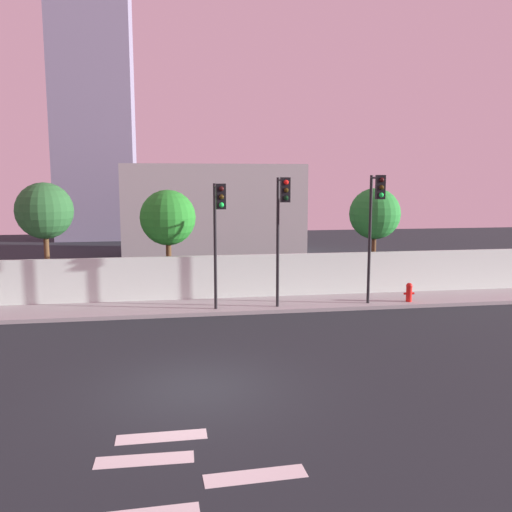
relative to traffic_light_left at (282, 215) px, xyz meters
name	(u,v)px	position (x,y,z in m)	size (l,w,h in m)	color
ground_plane	(197,389)	(-3.55, -6.99, -3.79)	(80.00, 80.00, 0.00)	#1F2529
sidewalk	(187,308)	(-3.55, 1.21, -3.72)	(36.00, 2.40, 0.15)	#979797
perimeter_wall	(185,278)	(-3.55, 2.50, -2.74)	(36.00, 0.18, 1.80)	silver
crosswalk_marking	(185,482)	(-3.95, -11.09, -3.79)	(3.74, 3.89, 0.01)	silver
traffic_light_left	(282,215)	(0.00, 0.00, 0.00)	(0.35, 1.32, 5.03)	black
traffic_light_center	(375,212)	(3.69, 0.04, 0.06)	(0.34, 1.25, 5.12)	black
traffic_light_right	(218,219)	(-2.40, -0.13, -0.14)	(0.36, 1.55, 4.81)	black
fire_hydrant	(409,292)	(5.45, 0.55, -3.23)	(0.44, 0.26, 0.78)	red
roadside_tree_leftmost	(45,211)	(-9.21, 3.41, 0.01)	(2.32, 2.32, 4.99)	brown
roadside_tree_midleft	(168,218)	(-4.23, 3.41, -0.32)	(2.36, 2.36, 4.68)	brown
roadside_tree_midright	(375,214)	(5.00, 3.41, -0.25)	(2.30, 2.30, 4.72)	brown
low_building_distant	(213,211)	(-1.31, 16.50, -0.76)	(11.63, 6.00, 6.06)	#9A9A9A
tower_on_skyline	(93,99)	(-10.33, 28.50, 8.06)	(6.50, 5.00, 23.70)	gray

